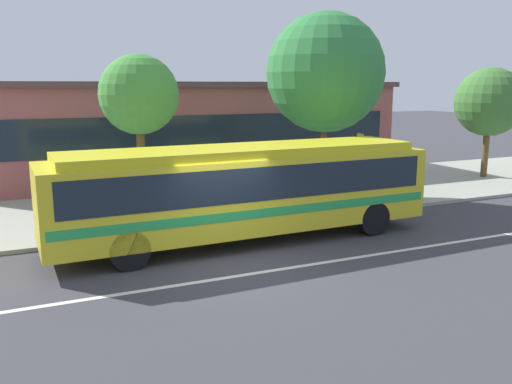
% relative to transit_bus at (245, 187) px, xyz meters
% --- Properties ---
extents(ground_plane, '(120.00, 120.00, 0.00)m').
position_rel_transit_bus_xyz_m(ground_plane, '(-1.07, -1.79, -1.58)').
color(ground_plane, '#3C3B41').
extents(sidewalk_slab, '(60.00, 8.00, 0.12)m').
position_rel_transit_bus_xyz_m(sidewalk_slab, '(-1.07, 5.35, -1.52)').
color(sidewalk_slab, '#A0A08F').
rests_on(sidewalk_slab, ground_plane).
extents(lane_stripe_center, '(56.00, 0.16, 0.01)m').
position_rel_transit_bus_xyz_m(lane_stripe_center, '(-1.07, -2.59, -1.58)').
color(lane_stripe_center, silver).
rests_on(lane_stripe_center, ground_plane).
extents(transit_bus, '(10.99, 2.65, 2.71)m').
position_rel_transit_bus_xyz_m(transit_bus, '(0.00, 0.00, 0.00)').
color(transit_bus, gold).
rests_on(transit_bus, ground_plane).
extents(pedestrian_waiting_near_sign, '(0.36, 0.36, 1.70)m').
position_rel_transit_bus_xyz_m(pedestrian_waiting_near_sign, '(1.70, 3.42, -0.46)').
color(pedestrian_waiting_near_sign, '#2D3B37').
rests_on(pedestrian_waiting_near_sign, sidewalk_slab).
extents(pedestrian_walking_along_curb, '(0.48, 0.48, 1.66)m').
position_rel_transit_bus_xyz_m(pedestrian_walking_along_curb, '(4.53, 1.90, -0.49)').
color(pedestrian_walking_along_curb, '#2A393A').
rests_on(pedestrian_walking_along_curb, sidewalk_slab).
extents(pedestrian_standing_by_tree, '(0.40, 0.40, 1.66)m').
position_rel_transit_bus_xyz_m(pedestrian_standing_by_tree, '(0.77, 2.19, -0.49)').
color(pedestrian_standing_by_tree, '#352F40').
rests_on(pedestrian_standing_by_tree, sidewalk_slab).
extents(bus_stop_sign, '(0.12, 0.44, 2.60)m').
position_rel_transit_bus_xyz_m(bus_stop_sign, '(5.20, 1.92, 0.20)').
color(bus_stop_sign, gray).
rests_on(bus_stop_sign, sidewalk_slab).
extents(street_tree_near_stop, '(2.68, 2.68, 5.28)m').
position_rel_transit_bus_xyz_m(street_tree_near_stop, '(-1.86, 4.66, 2.45)').
color(street_tree_near_stop, brown).
rests_on(street_tree_near_stop, sidewalk_slab).
extents(street_tree_mid_block, '(4.36, 4.36, 6.87)m').
position_rel_transit_bus_xyz_m(street_tree_mid_block, '(4.80, 3.68, 3.23)').
color(street_tree_mid_block, brown).
rests_on(street_tree_mid_block, sidewalk_slab).
extents(street_tree_far_end, '(3.13, 3.13, 5.04)m').
position_rel_transit_bus_xyz_m(street_tree_far_end, '(14.27, 4.76, 2.01)').
color(street_tree_far_end, brown).
rests_on(street_tree_far_end, sidewalk_slab).
extents(station_building, '(19.29, 6.82, 4.51)m').
position_rel_transit_bus_xyz_m(station_building, '(2.04, 11.40, 0.69)').
color(station_building, '#984F4D').
rests_on(station_building, ground_plane).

